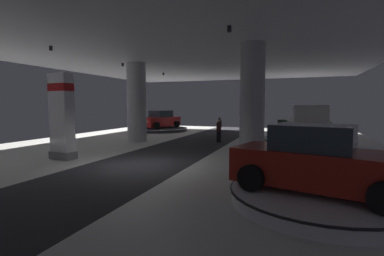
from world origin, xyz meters
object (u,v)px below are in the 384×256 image
(display_car_deep_left, at_px, (160,120))
(visitor_walking_far, at_px, (220,126))
(display_platform_near_right, at_px, (317,197))
(brand_sign_pylon, at_px, (62,115))
(column_left, at_px, (137,103))
(display_platform_deep_left, at_px, (160,129))
(display_platform_far_right, at_px, (305,141))
(display_car_deep_right, at_px, (305,123))
(pickup_truck_far_right, at_px, (306,126))
(column_right, at_px, (252,101))
(visitor_walking_near, at_px, (219,129))
(display_car_near_right, at_px, (317,161))
(display_platform_deep_right, at_px, (304,133))

(display_car_deep_left, bearing_deg, visitor_walking_far, -24.24)
(display_platform_near_right, bearing_deg, brand_sign_pylon, 166.86)
(column_left, relative_size, display_platform_deep_left, 1.02)
(display_platform_far_right, relative_size, display_car_deep_right, 1.28)
(display_platform_far_right, bearing_deg, pickup_truck_far_right, -85.42)
(column_right, bearing_deg, display_platform_far_right, 68.02)
(display_car_deep_left, xyz_separation_m, visitor_walking_near, (7.63, -6.25, -0.19))
(brand_sign_pylon, bearing_deg, display_car_deep_left, 98.26)
(display_car_deep_left, bearing_deg, pickup_truck_far_right, -20.59)
(column_left, bearing_deg, display_platform_near_right, -40.34)
(column_right, distance_m, display_platform_far_right, 7.59)
(display_platform_near_right, height_order, display_platform_far_right, display_platform_near_right)
(column_right, bearing_deg, display_platform_deep_left, 133.28)
(column_left, height_order, display_platform_near_right, column_left)
(display_car_near_right, relative_size, display_car_deep_left, 0.99)
(display_platform_deep_right, bearing_deg, brand_sign_pylon, -125.63)
(column_right, xyz_separation_m, display_platform_deep_right, (2.77, 12.40, -2.62))
(display_platform_deep_right, xyz_separation_m, display_car_deep_left, (-13.36, -1.11, 0.96))
(column_left, bearing_deg, pickup_truck_far_right, 13.90)
(brand_sign_pylon, bearing_deg, display_platform_deep_right, 54.37)
(display_platform_near_right, relative_size, display_car_deep_right, 1.02)
(display_platform_deep_left, relative_size, visitor_walking_far, 3.39)
(display_car_deep_right, bearing_deg, brand_sign_pylon, -125.71)
(column_right, bearing_deg, visitor_walking_near, 120.44)
(brand_sign_pylon, distance_m, pickup_truck_far_right, 14.75)
(visitor_walking_near, bearing_deg, display_platform_far_right, 15.61)
(column_right, bearing_deg, pickup_truck_far_right, 66.82)
(brand_sign_pylon, height_order, pickup_truck_far_right, brand_sign_pylon)
(display_car_deep_right, bearing_deg, display_platform_near_right, -90.81)
(brand_sign_pylon, height_order, display_platform_far_right, brand_sign_pylon)
(brand_sign_pylon, height_order, display_platform_near_right, brand_sign_pylon)
(display_platform_far_right, xyz_separation_m, pickup_truck_far_right, (0.03, -0.32, 1.06))
(column_left, height_order, display_car_near_right, column_left)
(display_car_deep_left, height_order, visitor_walking_near, display_car_deep_left)
(visitor_walking_far, bearing_deg, display_platform_deep_left, 155.99)
(display_platform_near_right, distance_m, display_platform_deep_left, 21.58)
(column_left, relative_size, display_car_deep_left, 1.21)
(display_car_near_right, relative_size, display_platform_far_right, 0.79)
(brand_sign_pylon, xyz_separation_m, display_platform_deep_left, (-2.13, 14.55, -1.93))
(pickup_truck_far_right, bearing_deg, display_car_deep_right, 89.04)
(brand_sign_pylon, xyz_separation_m, display_platform_far_right, (11.15, 9.91, -1.95))
(pickup_truck_far_right, relative_size, display_car_deep_right, 1.23)
(column_right, height_order, brand_sign_pylon, column_right)
(pickup_truck_far_right, relative_size, visitor_walking_far, 3.43)
(pickup_truck_far_right, relative_size, display_platform_deep_left, 1.01)
(brand_sign_pylon, distance_m, visitor_walking_near, 10.07)
(display_platform_near_right, bearing_deg, display_car_deep_left, 127.44)
(display_platform_deep_right, distance_m, visitor_walking_near, 9.35)
(brand_sign_pylon, bearing_deg, display_platform_near_right, -13.14)
(column_right, distance_m, display_car_near_right, 6.57)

